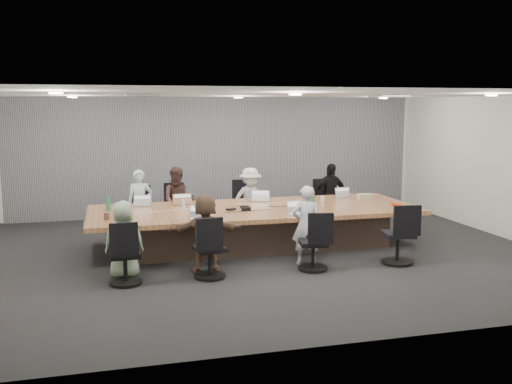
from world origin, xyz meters
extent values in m
cube|color=black|center=(0.00, 0.00, 0.00)|extent=(10.00, 8.00, 0.00)
cube|color=white|center=(0.00, 0.00, 2.80)|extent=(10.00, 8.00, 0.00)
cube|color=silver|center=(0.00, 4.00, 1.40)|extent=(10.00, 0.00, 2.80)
cube|color=silver|center=(0.00, -4.00, 1.40)|extent=(10.00, 0.00, 2.80)
cube|color=silver|center=(5.00, 0.00, 1.40)|extent=(0.00, 8.00, 2.80)
cube|color=gray|center=(0.00, 3.92, 1.40)|extent=(9.80, 0.04, 2.80)
cube|color=#433229|center=(0.00, 0.50, 0.33)|extent=(4.80, 1.40, 0.66)
cube|color=#9C643B|center=(0.00, 0.50, 0.70)|extent=(6.00, 2.20, 0.08)
imported|color=#ABC0CF|center=(-2.01, 1.85, 0.68)|extent=(0.53, 0.38, 1.35)
cube|color=#B2B2B7|center=(-2.01, 1.30, 0.75)|extent=(0.34, 0.25, 0.02)
imported|color=#3C2725|center=(-1.24, 1.85, 0.69)|extent=(0.74, 0.62, 1.39)
cube|color=#8C6647|center=(-1.24, 1.30, 0.75)|extent=(0.38, 0.28, 0.02)
imported|color=#B6B6B6|center=(0.25, 1.85, 0.67)|extent=(0.93, 0.64, 1.33)
cube|color=#B2B2B7|center=(0.25, 1.30, 0.75)|extent=(0.39, 0.30, 0.02)
imported|color=black|center=(2.04, 1.85, 0.69)|extent=(0.81, 0.34, 1.38)
cube|color=#B2B2B7|center=(2.04, 1.30, 0.75)|extent=(0.34, 0.25, 0.02)
imported|color=gray|center=(-2.40, -0.85, 0.60)|extent=(0.60, 0.41, 1.20)
cube|color=#8C6647|center=(-2.40, -0.30, 0.75)|extent=(0.33, 0.24, 0.02)
imported|color=brown|center=(-1.15, -0.85, 0.63)|extent=(1.19, 0.45, 1.26)
cube|color=#B2B2B7|center=(-1.15, -0.30, 0.75)|extent=(0.35, 0.25, 0.02)
imported|color=silver|center=(0.53, -0.85, 0.66)|extent=(0.53, 0.40, 1.32)
cube|color=#B2B2B7|center=(0.53, -0.30, 0.75)|extent=(0.35, 0.28, 0.02)
cylinder|color=#2C7B4C|center=(-2.62, 0.85, 0.87)|extent=(0.08, 0.08, 0.26)
cylinder|color=#2C7B4C|center=(1.00, 0.11, 0.87)|extent=(0.08, 0.08, 0.26)
cylinder|color=silver|center=(-1.32, 0.46, 0.85)|extent=(0.09, 0.09, 0.22)
cylinder|color=white|center=(-0.78, 0.61, 0.78)|extent=(0.08, 0.08, 0.09)
cylinder|color=white|center=(1.48, 0.86, 0.79)|extent=(0.08, 0.08, 0.09)
cylinder|color=brown|center=(-2.65, 0.07, 0.80)|extent=(0.11, 0.11, 0.12)
cube|color=black|center=(-0.47, 0.38, 0.76)|extent=(0.19, 0.16, 0.03)
cube|color=black|center=(-0.17, 0.59, 0.76)|extent=(0.17, 0.12, 0.03)
cube|color=black|center=(-0.23, 0.22, 0.77)|extent=(0.18, 0.08, 0.06)
cube|color=tan|center=(2.30, 0.69, 0.81)|extent=(0.28, 0.19, 0.14)
cube|color=red|center=(2.65, 0.03, 0.76)|extent=(0.21, 0.20, 0.04)
camera|label=1|loc=(-2.58, -9.54, 2.61)|focal=40.00mm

